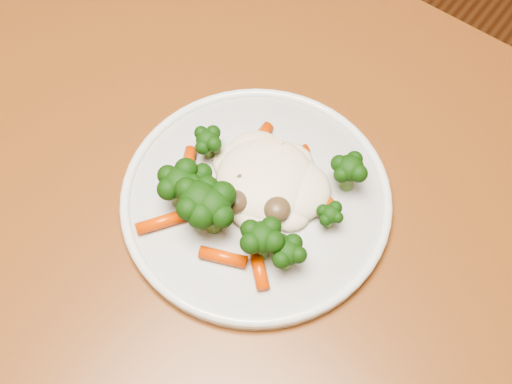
% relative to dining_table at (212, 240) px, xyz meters
% --- Properties ---
extents(dining_table, '(1.10, 0.74, 0.75)m').
position_rel_dining_table_xyz_m(dining_table, '(0.00, 0.00, 0.00)').
color(dining_table, brown).
rests_on(dining_table, ground).
extents(plate, '(0.26, 0.26, 0.01)m').
position_rel_dining_table_xyz_m(plate, '(0.05, 0.02, 0.12)').
color(plate, silver).
rests_on(plate, dining_table).
extents(meal, '(0.18, 0.19, 0.05)m').
position_rel_dining_table_xyz_m(meal, '(0.04, 0.01, 0.15)').
color(meal, '#F9EAC7').
rests_on(meal, plate).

